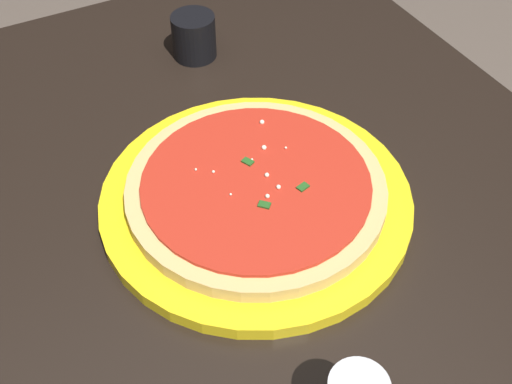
{
  "coord_description": "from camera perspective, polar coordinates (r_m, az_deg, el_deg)",
  "views": [
    {
      "loc": [
        0.38,
        -0.19,
        1.24
      ],
      "look_at": [
        -0.02,
        0.02,
        0.76
      ],
      "focal_mm": 45.48,
      "sensor_mm": 36.0,
      "label": 1
    }
  ],
  "objects": [
    {
      "name": "serving_plate",
      "position": [
        0.68,
        0.0,
        -0.7
      ],
      "size": [
        0.33,
        0.33,
        0.02
      ],
      "primitive_type": "cylinder",
      "color": "yellow",
      "rests_on": "restaurant_table"
    },
    {
      "name": "cup_small_sauce",
      "position": [
        0.88,
        -5.48,
        13.47
      ],
      "size": [
        0.06,
        0.06,
        0.06
      ],
      "primitive_type": "cylinder",
      "color": "black",
      "rests_on": "restaurant_table"
    },
    {
      "name": "pizza",
      "position": [
        0.67,
        0.0,
        0.32
      ],
      "size": [
        0.27,
        0.27,
        0.02
      ],
      "color": "#DBB26B",
      "rests_on": "serving_plate"
    },
    {
      "name": "restaurant_table",
      "position": [
        0.78,
        -0.74,
        -9.97
      ],
      "size": [
        1.0,
        0.8,
        0.74
      ],
      "color": "black",
      "rests_on": "ground_plane"
    }
  ]
}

